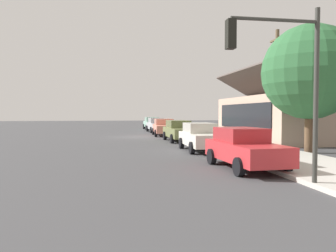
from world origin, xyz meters
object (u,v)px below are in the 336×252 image
Objects in this scene: car_ivory at (201,137)px; shade_tree at (310,72)px; utility_pole_wooden at (277,86)px; car_cherry at (244,148)px; car_olive at (179,131)px; car_seafoam at (152,123)px; car_silver at (157,125)px; car_coral at (164,127)px; traffic_light_main at (282,67)px; fire_hydrant_red at (167,127)px.

shade_tree is (2.01, 5.50, 3.56)m from car_ivory.
car_cherry is at bearing -35.08° from utility_pole_wooden.
car_seafoam is at bearing 178.90° from car_olive.
car_ivory is (18.38, 0.16, -0.00)m from car_silver.
car_coral is at bearing -158.80° from shade_tree.
car_silver is 28.17m from traffic_light_main.
car_seafoam is 4.25m from fire_hydrant_red.
car_cherry is (24.51, 0.25, -0.00)m from car_silver.
car_olive is 7.98m from utility_pole_wooden.
car_silver is at bearing -179.17° from car_ivory.
shade_tree reaches higher than car_ivory.
car_silver is 1.08× the size of car_ivory.
shade_tree is 3.47m from utility_pole_wooden.
car_olive is 0.71× the size of shade_tree.
shade_tree is at bearing 124.34° from car_cherry.
traffic_light_main reaches higher than car_olive.
car_silver and car_coral have the same top height.
car_seafoam and car_cherry have the same top height.
car_ivory reaches higher than fire_hydrant_red.
car_seafoam is 27.23m from shade_tree.
car_silver is 24.52m from car_cherry.
car_ivory is at bearing -3.93° from fire_hydrant_red.
utility_pole_wooden is (-11.09, 5.66, 0.44)m from traffic_light_main.
shade_tree is at bearing 1.54° from utility_pole_wooden.
utility_pole_wooden is 19.70m from fire_hydrant_red.
utility_pole_wooden reaches higher than car_seafoam.
car_seafoam is at bearing 176.06° from car_silver.
fire_hydrant_red is at bearing 174.19° from car_cherry.
car_cherry is 0.60× the size of utility_pole_wooden.
car_seafoam is at bearing -161.09° from fire_hydrant_red.
car_silver is 2.58m from fire_hydrant_red.
car_olive is 6.92× the size of fire_hydrant_red.
car_ivory is at bearing -1.64° from car_silver.
shade_tree reaches higher than car_silver.
car_silver reaches higher than fire_hydrant_red.
traffic_light_main is 7.32× the size of fire_hydrant_red.
traffic_light_main reaches higher than car_ivory.
car_seafoam reaches higher than fire_hydrant_red.
traffic_light_main is 0.69× the size of utility_pole_wooden.
car_seafoam is 6.04m from car_silver.
car_ivory is 0.65× the size of shade_tree.
utility_pole_wooden reaches higher than shade_tree.
car_silver is at bearing -177.77° from car_coral.
utility_pole_wooden reaches higher than car_coral.
car_coral is 12.65m from car_ivory.
car_olive is 16.30m from traffic_light_main.
traffic_light_main reaches higher than car_cherry.
traffic_light_main is at bearing -1.99° from car_olive.
car_silver is 0.93× the size of traffic_light_main.
car_coral is at bearing -153.50° from utility_pole_wooden.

